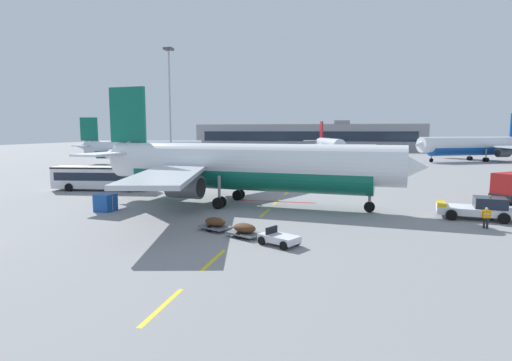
% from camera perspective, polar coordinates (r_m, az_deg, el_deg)
% --- Properties ---
extents(ground, '(400.00, 400.00, 0.00)m').
position_cam_1_polar(ground, '(62.43, 26.49, -0.69)').
color(ground, gray).
extents(apron_paint_markings, '(8.00, 98.34, 0.01)m').
position_cam_1_polar(apron_paint_markings, '(60.12, 5.90, -0.26)').
color(apron_paint_markings, yellow).
rests_on(apron_paint_markings, ground).
extents(airliner_foreground, '(34.82, 34.49, 12.20)m').
position_cam_1_polar(airliner_foreground, '(41.38, -1.91, 2.04)').
color(airliner_foreground, white).
rests_on(airliner_foreground, ground).
extents(pushback_tug, '(6.32, 3.80, 2.08)m').
position_cam_1_polar(pushback_tug, '(39.75, 28.46, -3.42)').
color(pushback_tug, silver).
rests_on(pushback_tug, ground).
extents(airliner_mid_left, '(28.85, 29.68, 10.56)m').
position_cam_1_polar(airliner_mid_left, '(123.88, 10.08, 4.90)').
color(airliner_mid_left, silver).
rests_on(airliner_mid_left, ground).
extents(airliner_far_center, '(32.27, 30.44, 11.95)m').
position_cam_1_polar(airliner_far_center, '(115.14, 27.99, 4.29)').
color(airliner_far_center, silver).
rests_on(airliner_far_center, ground).
extents(airliner_far_right, '(29.30, 28.41, 10.47)m').
position_cam_1_polar(airliner_far_right, '(96.59, -15.55, 4.22)').
color(airliner_far_right, silver).
rests_on(airliner_far_right, ground).
extents(apron_shuttle_bus, '(12.29, 4.45, 3.00)m').
position_cam_1_polar(apron_shuttle_bus, '(55.31, -20.65, 0.53)').
color(apron_shuttle_bus, silver).
rests_on(apron_shuttle_bus, ground).
extents(fuel_service_truck, '(7.23, 5.68, 3.14)m').
position_cam_1_polar(fuel_service_truck, '(66.15, -9.44, 1.76)').
color(fuel_service_truck, black).
rests_on(fuel_service_truck, ground).
extents(baggage_train, '(8.28, 5.33, 1.14)m').
position_cam_1_polar(baggage_train, '(29.08, -1.56, -6.87)').
color(baggage_train, silver).
rests_on(baggage_train, ground).
extents(ground_crew_worker, '(0.67, 0.30, 1.64)m').
position_cam_1_polar(ground_crew_worker, '(36.15, 29.32, -4.39)').
color(ground_crew_worker, '#232328').
rests_on(ground_crew_worker, ground).
extents(uld_cargo_container, '(1.75, 1.71, 1.60)m').
position_cam_1_polar(uld_cargo_container, '(40.85, -20.17, -2.90)').
color(uld_cargo_container, '#194C9E').
rests_on(uld_cargo_container, ground).
extents(apron_light_mast_near, '(1.80, 1.80, 25.09)m').
position_cam_1_polar(apron_light_mast_near, '(92.41, -11.90, 11.78)').
color(apron_light_mast_near, slate).
rests_on(apron_light_mast_near, ground).
extents(terminal_satellite, '(86.92, 25.77, 11.66)m').
position_cam_1_polar(terminal_satellite, '(168.37, 7.36, 6.00)').
color(terminal_satellite, gray).
rests_on(terminal_satellite, ground).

